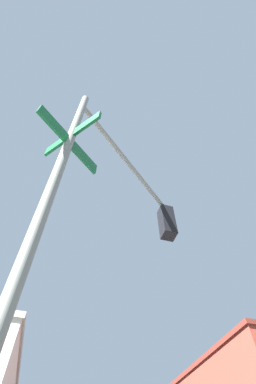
% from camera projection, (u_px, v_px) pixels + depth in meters
% --- Properties ---
extents(traffic_signal_near, '(2.85, 2.37, 6.40)m').
position_uv_depth(traffic_signal_near, '(123.00, 208.00, 4.00)').
color(traffic_signal_near, slate).
rests_on(traffic_signal_near, ground_plane).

